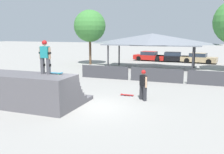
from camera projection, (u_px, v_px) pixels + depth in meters
ground_plane at (95, 107)px, 12.74m from camera, size 160.00×160.00×0.00m
quarter_pipe_ramp at (28, 91)px, 13.02m from camera, size 5.35×3.57×1.70m
skater_on_deck at (45, 55)px, 12.44m from camera, size 0.72×0.25×1.70m
skateboard_on_deck at (55, 73)px, 12.58m from camera, size 0.84×0.28×0.09m
bystander_walking at (143, 83)px, 13.93m from camera, size 0.56×0.55×1.73m
skateboard_on_ground at (127, 95)px, 15.08m from camera, size 0.80×0.23×0.09m
barrier_fence at (156, 75)px, 19.28m from camera, size 12.72×0.12×1.05m
pavilion_shelter at (152, 39)px, 26.14m from camera, size 10.02×4.29×3.70m
tree_far_back at (90, 26)px, 29.31m from camera, size 3.74×3.74×6.43m
parked_car_red at (150, 56)px, 33.91m from camera, size 4.48×2.22×1.27m
parked_car_black at (173, 57)px, 32.74m from camera, size 4.55×1.92×1.27m
parked_car_tan at (199, 58)px, 31.32m from camera, size 4.50×2.40×1.27m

